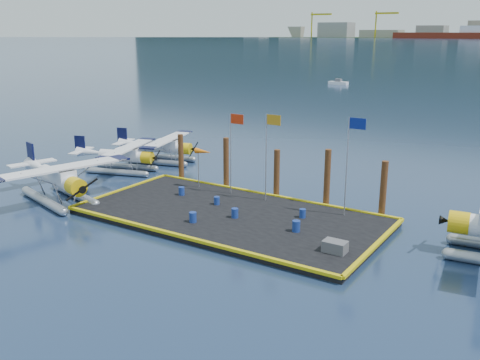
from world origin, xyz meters
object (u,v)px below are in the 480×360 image
object	(u,v)px
piling_4	(383,191)
piling_0	(181,158)
crate	(335,247)
flagpole_yellow	(269,144)
seaplane_b	(125,158)
flagpole_blue	(350,152)
windsock	(203,152)
drum_0	(182,191)
piling_3	(327,180)
seaplane_a	(60,182)
drum_2	(296,226)
drum_5	(217,201)
piling_1	(226,164)
flagpole_red	(233,141)
drum_3	(193,217)
piling_2	(277,175)
seaplane_c	(164,149)
drum_1	(235,213)
drum_4	(302,213)

from	to	relation	value
piling_4	piling_0	bearing A→B (deg)	180.00
crate	flagpole_yellow	distance (m)	10.51
seaplane_b	flagpole_blue	size ratio (longest dim) A/B	1.33
crate	piling_0	bearing A→B (deg)	155.69
windsock	piling_4	world-z (taller)	piling_4
drum_0	piling_3	bearing A→B (deg)	21.74
seaplane_a	drum_2	xyz separation A→B (m)	(17.55, 3.13, -0.85)
drum_5	piling_1	xyz separation A→B (m)	(-2.15, 4.34, 1.42)
flagpole_red	piling_1	xyz separation A→B (m)	(-1.71, 1.60, -2.30)
seaplane_b	piling_1	xyz separation A→B (m)	(10.58, 0.36, 0.75)
drum_3	piling_2	bearing A→B (deg)	79.03
drum_5	drum_0	bearing A→B (deg)	173.15
drum_2	crate	bearing A→B (deg)	-27.01
seaplane_a	windsock	xyz separation A→B (m)	(7.32, 7.54, 1.63)
seaplane_c	piling_0	distance (m)	7.01
flagpole_blue	windsock	distance (m)	11.81
seaplane_c	drum_1	bearing A→B (deg)	39.98
drum_2	piling_1	bearing A→B (deg)	146.88
flagpole_yellow	piling_0	xyz separation A→B (m)	(-9.20, 1.60, -2.51)
flagpole_yellow	piling_3	distance (m)	4.75
seaplane_a	drum_3	distance (m)	11.36
drum_1	piling_3	bearing A→B (deg)	57.46
seaplane_b	flagpole_blue	bearing A→B (deg)	69.44
windsock	flagpole_blue	bearing A→B (deg)	-0.00
flagpole_red	flagpole_yellow	bearing A→B (deg)	0.00
flagpole_yellow	flagpole_blue	bearing A→B (deg)	-0.00
flagpole_yellow	flagpole_blue	distance (m)	6.00
drum_0	windsock	xyz separation A→B (m)	(0.31, 2.32, 2.52)
seaplane_c	drum_4	xyz separation A→B (m)	(18.41, -7.86, -0.67)
piling_3	piling_1	bearing A→B (deg)	180.00
seaplane_a	drum_3	bearing A→B (deg)	110.57
piling_4	drum_5	bearing A→B (deg)	-157.25
seaplane_c	piling_2	bearing A→B (deg)	58.29
crate	flagpole_yellow	xyz separation A→B (m)	(-7.71, 6.04, 3.79)
seaplane_b	flagpole_yellow	bearing A→B (deg)	68.13
seaplane_c	drum_4	size ratio (longest dim) A/B	15.02
seaplane_b	flagpole_blue	distance (m)	21.57
drum_3	drum_5	distance (m)	3.83
drum_5	piling_0	world-z (taller)	piling_0
seaplane_a	drum_2	distance (m)	17.85
drum_4	piling_1	bearing A→B (deg)	157.11
drum_5	flagpole_yellow	size ratio (longest dim) A/B	0.09
drum_3	piling_3	bearing A→B (deg)	55.46
seaplane_b	drum_3	bearing A→B (deg)	43.00
seaplane_c	drum_2	world-z (taller)	seaplane_c
seaplane_a	drum_1	bearing A→B (deg)	119.03
drum_1	piling_4	world-z (taller)	piling_4
flagpole_blue	piling_3	world-z (taller)	flagpole_blue
drum_4	piling_1	size ratio (longest dim) A/B	0.14
drum_0	drum_3	size ratio (longest dim) A/B	0.94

